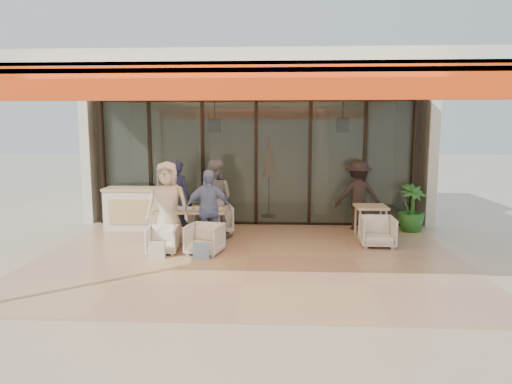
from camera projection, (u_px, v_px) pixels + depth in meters
The scene contains 21 objects.
ground at pixel (248, 258), 8.74m from camera, with size 70.00×70.00×0.00m, color #C6B293.
terrace_floor at pixel (248, 258), 8.74m from camera, with size 8.00×6.00×0.01m, color tan.
terrace_structure at pixel (247, 83), 8.02m from camera, with size 8.00×6.00×3.40m.
glass_storefront at pixel (256, 163), 11.48m from camera, with size 8.08×0.10×3.20m.
interior_block at pixel (260, 136), 13.68m from camera, with size 9.05×3.62×3.52m.
host_counter at pixel (144, 208), 11.07m from camera, with size 1.85×0.65×1.04m.
dining_table at pixel (192, 211), 9.86m from camera, with size 1.50×0.90×0.93m.
chair_far_left at pixel (182, 218), 10.86m from camera, with size 0.66×0.62×0.68m, color silver.
chair_far_right at pixel (217, 218), 10.82m from camera, with size 0.70×0.65×0.72m, color silver.
chair_near_left at pixel (162, 239), 8.99m from camera, with size 0.59×0.55×0.60m, color silver.
chair_near_right at pixel (205, 238), 8.94m from camera, with size 0.65×0.61×0.67m, color silver.
diner_navy at pixel (177, 199), 10.29m from camera, with size 0.65×0.42×1.77m, color #171D33.
diner_grey at pixel (214, 199), 10.25m from camera, with size 0.86×0.67×1.78m, color slate.
diner_cream at pixel (168, 205), 9.40m from camera, with size 0.88×0.57×1.79m, color beige.
diner_periwinkle at pixel (208, 209), 9.37m from camera, with size 0.96×0.40×1.63m, color #6E86B7.
tote_bag_cream at pixel (157, 251), 8.61m from camera, with size 0.30×0.10×0.34m, color silver.
tote_bag_blue at pixel (201, 251), 8.57m from camera, with size 0.30×0.10×0.34m, color #99BFD8.
side_table at pixel (371, 210), 10.21m from camera, with size 0.70×0.70×0.74m.
side_chair at pixel (377, 230), 9.51m from camera, with size 0.69×0.65×0.71m, color silver.
standing_woman at pixel (358, 196), 10.98m from camera, with size 1.10×0.63×1.71m, color black.
potted_palm at pixel (411, 208), 10.84m from camera, with size 0.64×0.64×1.15m, color #1E5919.
Camera 1 is at (0.56, -8.46, 2.46)m, focal length 32.00 mm.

